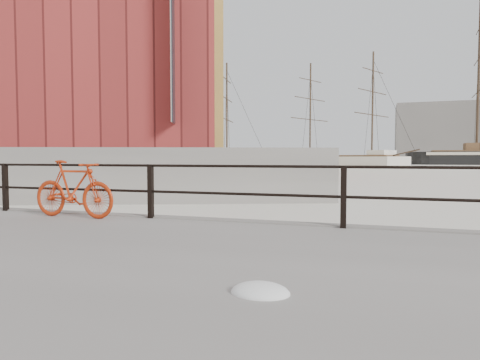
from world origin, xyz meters
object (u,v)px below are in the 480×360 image
Objects in this scene: workboat_near at (71,172)px; schooner_left at (196,165)px; workboat_far at (119,168)px; schooner_mid at (339,165)px; bicycle at (73,189)px.

schooner_left is at bearing 51.02° from workboat_near.
schooner_mid is at bearing 53.34° from workboat_far.
workboat_near and workboat_far have the same top height.
workboat_near is 1.08× the size of workboat_far.
workboat_near is at bearing 132.19° from bicycle.
workboat_near is (-25.06, 29.52, -0.89)m from bicycle.
workboat_far reaches higher than bicycle.
bicycle is 72.51m from schooner_left.
schooner_mid is 47.08m from workboat_far.
schooner_mid reaches higher than bicycle.
schooner_left reaches higher than bicycle.
workboat_near is (2.94, -37.37, 0.00)m from schooner_left.
schooner_mid is at bearing 94.12° from bicycle.
workboat_near is at bearing -76.98° from workboat_far.
workboat_near is (-21.77, -53.95, 0.00)m from schooner_mid.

